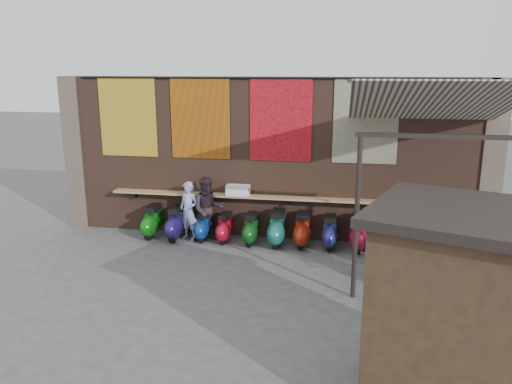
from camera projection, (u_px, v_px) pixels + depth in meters
The scene contains 34 objects.
ground at pixel (250, 276), 10.37m from camera, with size 70.00×70.00×0.00m, color #474749.
brick_wall at pixel (269, 159), 12.46m from camera, with size 10.00×0.40×4.00m, color brown.
pier_left at pixel (77, 153), 13.34m from camera, with size 0.50×0.50×4.00m, color #4C4238.
pier_right at pixel (490, 166), 11.59m from camera, with size 0.50×0.50×4.00m, color #4C4238.
eating_counter at pixel (267, 197), 12.33m from camera, with size 8.00×0.32×0.05m, color #9E7A51.
shelf_box at pixel (238, 190), 12.38m from camera, with size 0.57×0.30×0.26m, color white.
tapestry_redgold at pixel (128, 117), 12.62m from camera, with size 1.50×0.02×2.00m, color #893713.
tapestry_sun at pixel (200, 118), 12.30m from camera, with size 1.50×0.02×2.00m, color orange.
tapestry_orange at pixel (281, 120), 11.96m from camera, with size 1.50×0.02×2.00m, color red.
tapestry_multi at pixel (366, 121), 11.62m from camera, with size 1.50×0.02×2.00m, color #26568E.
hang_rail at pixel (269, 78), 11.76m from camera, with size 0.06×0.06×9.50m, color black.
scooter_stool_0 at pixel (153, 222), 12.71m from camera, with size 0.38×0.84×0.80m, color #0E6311, non-canonical shape.
scooter_stool_1 at pixel (176, 223), 12.54m from camera, with size 0.38×0.85×0.81m, color #1B144B, non-canonical shape.
scooter_stool_2 at pixel (204, 226), 12.50m from camera, with size 0.33×0.74×0.71m, color navy, non-canonical shape.
scooter_stool_3 at pixel (225, 228), 12.37m from camera, with size 0.33×0.73×0.70m, color #A40C21, non-canonical shape.
scooter_stool_4 at pixel (251, 229), 12.21m from camera, with size 0.35×0.79×0.75m, color #0F4B17, non-canonical shape.
scooter_stool_5 at pixel (277, 228), 12.10m from camera, with size 0.40×0.89×0.85m, color #1A6960, non-canonical shape.
scooter_stool_6 at pixel (302, 230), 12.04m from camera, with size 0.38×0.85×0.81m, color #9B1E0E, non-canonical shape.
scooter_stool_7 at pixel (330, 232), 11.93m from camera, with size 0.36×0.81×0.77m, color navy, non-canonical shape.
scooter_stool_8 at pixel (358, 233), 11.77m from camera, with size 0.39×0.88×0.83m, color maroon, non-canonical shape.
scooter_stool_9 at pixel (388, 235), 11.70m from camera, with size 0.39×0.86×0.82m, color black, non-canonical shape.
diner_left at pixel (189, 211), 12.42m from camera, with size 0.54×0.36×1.49m, color #909ED2.
diner_right at pixel (208, 209), 12.32m from camera, with size 0.79×0.61×1.62m, color black.
shopper_navy at pixel (472, 251), 9.17m from camera, with size 1.09×0.45×1.86m, color black.
shopper_grey at pixel (472, 272), 8.54m from camera, with size 1.06×0.61×1.64m, color #525357.
shopper_tan at pixel (389, 241), 9.80m from camera, with size 0.87×0.57×1.79m, color #999061.
market_stall at pixel (481, 325), 5.88m from camera, with size 2.34×1.75×2.53m, color black.
stall_roof at pixel (494, 217), 5.55m from camera, with size 2.62×2.02×0.12m, color black.
stall_sign at pixel (494, 255), 6.50m from camera, with size 1.20×0.04×0.50m, color gold.
stall_shelf at pixel (486, 319), 6.72m from camera, with size 1.94×0.10×0.06m, color #473321.
awning_canvas at pixel (433, 102), 9.78m from camera, with size 3.20×3.40×0.03m, color beige.
awning_ledger at pixel (422, 80), 11.20m from camera, with size 3.30×0.08×0.12m, color #33261C.
awning_header at pixel (445, 136), 8.46m from camera, with size 3.00×0.08×0.08m, color black.
awning_post_left at pixel (357, 218), 9.07m from camera, with size 0.09×0.09×3.10m, color black.
Camera 1 is at (1.80, -9.46, 4.22)m, focal length 35.00 mm.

